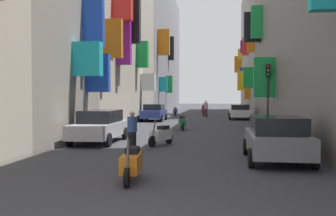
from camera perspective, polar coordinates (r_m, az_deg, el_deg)
name	(u,v)px	position (r m, az deg, el deg)	size (l,w,h in m)	color
ground_plane	(200,121)	(34.25, 4.73, -1.83)	(140.00, 140.00, 0.00)	#38383D
building_left_mid_c	(110,22)	(35.76, -8.47, 12.31)	(7.20, 10.74, 17.41)	#B2A899
building_left_far	(147,51)	(52.88, -3.03, 8.31)	(7.30, 24.97, 16.30)	gray
building_right_mid_a	(312,29)	(29.28, 20.24, 10.81)	(7.39, 20.13, 13.63)	slate
building_right_mid_b	(281,33)	(43.31, 16.14, 10.50)	(6.67, 8.14, 17.54)	gray
building_right_mid_c	(273,25)	(49.11, 15.14, 11.62)	(7.23, 3.12, 21.29)	#9E9384
building_right_far	(265,52)	(57.52, 14.00, 7.99)	(7.08, 14.58, 16.82)	#9E9384
parked_car_blue	(154,112)	(33.75, -2.06, -0.59)	(1.89, 4.21, 1.44)	navy
parked_car_grey	(277,138)	(13.44, 15.61, -4.25)	(2.02, 4.01, 1.50)	slate
parked_car_silver	(100,126)	(18.47, -9.94, -2.56)	(1.89, 4.41, 1.50)	#B7B7BC
parked_car_white	(240,111)	(36.44, 10.42, -0.49)	(1.98, 4.23, 1.36)	white
scooter_red	(203,111)	(43.49, 5.20, -0.44)	(0.46, 1.81, 1.13)	red
scooter_blue	(175,111)	(42.98, 1.08, -0.46)	(0.51, 1.76, 1.13)	#2D4CAD
scooter_black	(203,108)	(54.23, 5.20, 0.01)	(0.49, 1.79, 1.13)	black
scooter_green	(182,122)	(25.16, 2.08, -2.10)	(0.61, 1.92, 1.13)	#287F3D
scooter_orange	(131,163)	(10.12, -5.39, -8.02)	(0.53, 1.91, 1.13)	orange
scooter_white	(161,135)	(17.16, -1.02, -3.95)	(0.84, 1.78, 1.13)	silver
pedestrian_crossing	(206,109)	(39.97, 5.56, -0.13)	(0.53, 0.53, 1.65)	#2E2E2E
pedestrian_near_left	(132,132)	(15.40, -5.25, -3.44)	(0.42, 0.42, 1.57)	black
traffic_light_near_corner	(268,86)	(24.18, 14.38, 3.17)	(0.26, 0.34, 4.06)	#2D2D2D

